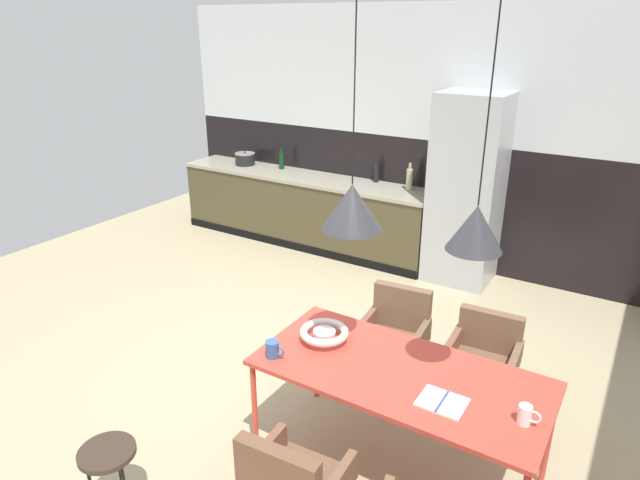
{
  "coord_description": "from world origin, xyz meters",
  "views": [
    {
      "loc": [
        2.25,
        -2.95,
        2.71
      ],
      "look_at": [
        -0.1,
        0.82,
        0.94
      ],
      "focal_mm": 31.01,
      "sensor_mm": 36.0,
      "label": 1
    }
  ],
  "objects_px": {
    "dining_table": "(400,377)",
    "fruit_bowl": "(324,333)",
    "refrigerator_column": "(466,191)",
    "open_book": "(442,402)",
    "mug_short_terracotta": "(273,349)",
    "mug_glass_clear": "(526,415)",
    "pendant_lamp_over_table_near": "(352,207)",
    "pendant_lamp_over_table_far": "(476,228)",
    "cooking_pot": "(245,159)",
    "bottle_spice_small": "(409,179)",
    "side_stool": "(108,457)",
    "armchair_by_stool": "(396,327)",
    "bottle_vinegar_dark": "(376,172)",
    "armchair_corner_seat": "(485,351)",
    "bottle_oil_tall": "(282,160)"
  },
  "relations": [
    {
      "from": "open_book",
      "to": "mug_short_terracotta",
      "type": "xyz_separation_m",
      "value": [
        -1.06,
        -0.13,
        0.05
      ]
    },
    {
      "from": "armchair_corner_seat",
      "to": "pendant_lamp_over_table_far",
      "type": "relative_size",
      "value": 0.6
    },
    {
      "from": "mug_glass_clear",
      "to": "mug_short_terracotta",
      "type": "relative_size",
      "value": 0.89
    },
    {
      "from": "refrigerator_column",
      "to": "armchair_by_stool",
      "type": "xyz_separation_m",
      "value": [
        0.19,
        -2.14,
        -0.53
      ]
    },
    {
      "from": "bottle_spice_small",
      "to": "pendant_lamp_over_table_near",
      "type": "height_order",
      "value": "pendant_lamp_over_table_near"
    },
    {
      "from": "bottle_oil_tall",
      "to": "bottle_spice_small",
      "type": "xyz_separation_m",
      "value": [
        1.81,
        -0.02,
        0.01
      ]
    },
    {
      "from": "dining_table",
      "to": "bottle_vinegar_dark",
      "type": "relative_size",
      "value": 5.48
    },
    {
      "from": "open_book",
      "to": "mug_glass_clear",
      "type": "bearing_deg",
      "value": 9.01
    },
    {
      "from": "bottle_oil_tall",
      "to": "open_book",
      "type": "bearing_deg",
      "value": -43.8
    },
    {
      "from": "pendant_lamp_over_table_near",
      "to": "pendant_lamp_over_table_far",
      "type": "bearing_deg",
      "value": 2.37
    },
    {
      "from": "cooking_pot",
      "to": "mug_glass_clear",
      "type": "bearing_deg",
      "value": -35.54
    },
    {
      "from": "side_stool",
      "to": "armchair_corner_seat",
      "type": "bearing_deg",
      "value": 53.78
    },
    {
      "from": "armchair_corner_seat",
      "to": "bottle_spice_small",
      "type": "height_order",
      "value": "bottle_spice_small"
    },
    {
      "from": "bottle_vinegar_dark",
      "to": "pendant_lamp_over_table_near",
      "type": "height_order",
      "value": "pendant_lamp_over_table_near"
    },
    {
      "from": "armchair_corner_seat",
      "to": "bottle_spice_small",
      "type": "relative_size",
      "value": 2.37
    },
    {
      "from": "open_book",
      "to": "side_stool",
      "type": "xyz_separation_m",
      "value": [
        -1.57,
        -1.02,
        -0.35
      ]
    },
    {
      "from": "dining_table",
      "to": "fruit_bowl",
      "type": "xyz_separation_m",
      "value": [
        -0.57,
        0.05,
        0.1
      ]
    },
    {
      "from": "armchair_corner_seat",
      "to": "bottle_vinegar_dark",
      "type": "xyz_separation_m",
      "value": [
        -2.06,
        2.33,
        0.53
      ]
    },
    {
      "from": "mug_short_terracotta",
      "to": "bottle_spice_small",
      "type": "height_order",
      "value": "bottle_spice_small"
    },
    {
      "from": "refrigerator_column",
      "to": "pendant_lamp_over_table_far",
      "type": "xyz_separation_m",
      "value": [
        0.96,
        -2.99,
        0.71
      ]
    },
    {
      "from": "armchair_corner_seat",
      "to": "armchair_by_stool",
      "type": "relative_size",
      "value": 0.95
    },
    {
      "from": "armchair_by_stool",
      "to": "side_stool",
      "type": "distance_m",
      "value": 2.22
    },
    {
      "from": "bottle_vinegar_dark",
      "to": "pendant_lamp_over_table_far",
      "type": "distance_m",
      "value": 3.93
    },
    {
      "from": "dining_table",
      "to": "armchair_corner_seat",
      "type": "distance_m",
      "value": 0.97
    },
    {
      "from": "refrigerator_column",
      "to": "fruit_bowl",
      "type": "relative_size",
      "value": 6.36
    },
    {
      "from": "fruit_bowl",
      "to": "cooking_pot",
      "type": "relative_size",
      "value": 1.2
    },
    {
      "from": "mug_short_terracotta",
      "to": "mug_glass_clear",
      "type": "bearing_deg",
      "value": 7.5
    },
    {
      "from": "fruit_bowl",
      "to": "cooking_pot",
      "type": "bearing_deg",
      "value": 135.84
    },
    {
      "from": "mug_short_terracotta",
      "to": "side_stool",
      "type": "bearing_deg",
      "value": -119.81
    },
    {
      "from": "bottle_oil_tall",
      "to": "bottle_spice_small",
      "type": "distance_m",
      "value": 1.81
    },
    {
      "from": "open_book",
      "to": "mug_short_terracotta",
      "type": "bearing_deg",
      "value": -173.11
    },
    {
      "from": "fruit_bowl",
      "to": "mug_short_terracotta",
      "type": "bearing_deg",
      "value": -117.67
    },
    {
      "from": "armchair_corner_seat",
      "to": "cooking_pot",
      "type": "distance_m",
      "value": 4.53
    },
    {
      "from": "refrigerator_column",
      "to": "open_book",
      "type": "bearing_deg",
      "value": -73.71
    },
    {
      "from": "bottle_spice_small",
      "to": "side_stool",
      "type": "bearing_deg",
      "value": -89.23
    },
    {
      "from": "mug_glass_clear",
      "to": "armchair_by_stool",
      "type": "bearing_deg",
      "value": 140.22
    },
    {
      "from": "mug_glass_clear",
      "to": "mug_short_terracotta",
      "type": "bearing_deg",
      "value": -172.5
    },
    {
      "from": "mug_short_terracotta",
      "to": "bottle_spice_small",
      "type": "xyz_separation_m",
      "value": [
        -0.57,
        3.41,
        0.22
      ]
    },
    {
      "from": "bottle_oil_tall",
      "to": "pendant_lamp_over_table_far",
      "type": "height_order",
      "value": "pendant_lamp_over_table_far"
    },
    {
      "from": "refrigerator_column",
      "to": "mug_glass_clear",
      "type": "height_order",
      "value": "refrigerator_column"
    },
    {
      "from": "armchair_by_stool",
      "to": "cooking_pot",
      "type": "height_order",
      "value": "cooking_pot"
    },
    {
      "from": "mug_glass_clear",
      "to": "bottle_vinegar_dark",
      "type": "bearing_deg",
      "value": 127.25
    },
    {
      "from": "fruit_bowl",
      "to": "open_book",
      "type": "distance_m",
      "value": 0.91
    },
    {
      "from": "bottle_oil_tall",
      "to": "mug_glass_clear",
      "type": "bearing_deg",
      "value": -39.92
    },
    {
      "from": "fruit_bowl",
      "to": "mug_short_terracotta",
      "type": "height_order",
      "value": "mug_short_terracotta"
    },
    {
      "from": "dining_table",
      "to": "armchair_corner_seat",
      "type": "height_order",
      "value": "dining_table"
    },
    {
      "from": "mug_glass_clear",
      "to": "bottle_oil_tall",
      "type": "height_order",
      "value": "bottle_oil_tall"
    },
    {
      "from": "open_book",
      "to": "bottle_vinegar_dark",
      "type": "distance_m",
      "value": 4.0
    },
    {
      "from": "mug_glass_clear",
      "to": "mug_short_terracotta",
      "type": "distance_m",
      "value": 1.49
    },
    {
      "from": "armchair_by_stool",
      "to": "fruit_bowl",
      "type": "height_order",
      "value": "fruit_bowl"
    }
  ]
}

